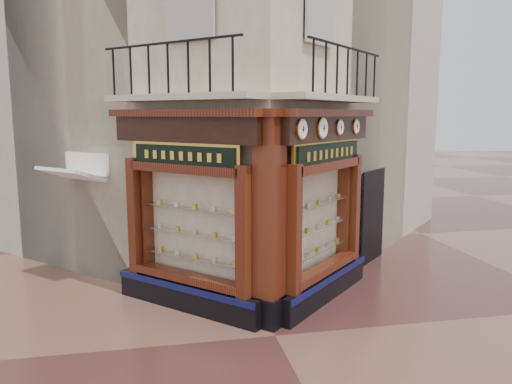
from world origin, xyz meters
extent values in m
plane|color=#472421|center=(0.00, 0.00, 0.00)|extent=(80.00, 80.00, 0.00)
cube|color=beige|center=(0.00, 6.16, 6.00)|extent=(11.31, 11.31, 12.00)
cube|color=beige|center=(-2.47, 8.63, 5.50)|extent=(11.31, 11.31, 11.00)
cube|color=beige|center=(2.47, 8.63, 5.50)|extent=(11.31, 11.31, 11.00)
cube|color=black|center=(-1.44, 1.54, 0.28)|extent=(2.72, 2.72, 0.55)
cube|color=#0D1043|center=(-1.57, 1.41, 0.49)|extent=(2.50, 2.50, 0.12)
cube|color=#3C120B|center=(-0.45, 0.55, 1.77)|extent=(0.37, 0.37, 2.45)
cube|color=#3C120B|center=(-2.43, 2.53, 1.77)|extent=(0.37, 0.37, 2.45)
cube|color=#F9EDBD|center=(-1.20, 1.77, 1.75)|extent=(1.80, 1.80, 2.10)
cube|color=black|center=(-1.42, 1.55, 3.60)|extent=(2.69, 2.69, 0.50)
cube|color=#3C120B|center=(-1.47, 1.50, 3.91)|extent=(2.86, 2.86, 0.14)
cube|color=black|center=(1.44, 1.54, 0.28)|extent=(2.72, 2.72, 0.55)
cube|color=#0D1043|center=(1.57, 1.41, 0.49)|extent=(2.50, 2.50, 0.12)
cube|color=#3C120B|center=(0.45, 0.55, 1.77)|extent=(0.37, 0.37, 2.45)
cube|color=#3C120B|center=(2.43, 2.53, 1.77)|extent=(0.37, 0.37, 2.45)
cube|color=#F9EDBD|center=(1.20, 1.77, 1.75)|extent=(1.80, 1.80, 2.10)
cube|color=black|center=(1.42, 1.55, 3.60)|extent=(2.69, 2.69, 0.50)
cube|color=#3C120B|center=(1.47, 1.50, 3.91)|extent=(2.86, 2.86, 0.14)
cube|color=black|center=(0.00, 0.50, 0.28)|extent=(0.78, 0.78, 0.55)
cube|color=#3C120B|center=(0.00, 0.50, 2.20)|extent=(0.64, 0.64, 3.50)
cube|color=#3C120B|center=(0.00, 0.50, 3.91)|extent=(0.85, 0.85, 0.14)
cube|color=beige|center=(-1.48, 1.49, 4.20)|extent=(2.97, 2.97, 0.12)
cube|color=black|center=(-1.72, 1.26, 5.15)|extent=(2.36, 2.36, 0.04)
cube|color=beige|center=(1.48, 1.49, 4.20)|extent=(2.97, 2.97, 0.12)
cube|color=black|center=(1.72, 1.26, 5.15)|extent=(2.36, 2.36, 0.04)
cylinder|color=#C28940|center=(0.57, 0.48, 3.62)|extent=(0.29, 0.29, 0.37)
cylinder|color=white|center=(0.59, 0.46, 3.62)|extent=(0.24, 0.24, 0.32)
cube|color=black|center=(0.60, 0.44, 3.62)|extent=(0.02, 0.02, 0.12)
cube|color=black|center=(0.60, 0.44, 3.62)|extent=(0.07, 0.07, 0.01)
cylinder|color=#C28940|center=(1.16, 1.06, 3.62)|extent=(0.32, 0.32, 0.41)
cylinder|color=white|center=(1.18, 1.04, 3.62)|extent=(0.26, 0.26, 0.35)
cube|color=black|center=(1.19, 1.03, 3.62)|extent=(0.02, 0.02, 0.14)
cube|color=black|center=(1.19, 1.03, 3.62)|extent=(0.08, 0.08, 0.01)
cylinder|color=#C28940|center=(1.72, 1.63, 3.62)|extent=(0.26, 0.26, 0.32)
cylinder|color=white|center=(1.74, 1.61, 3.62)|extent=(0.21, 0.21, 0.27)
cube|color=black|center=(1.75, 1.60, 3.62)|extent=(0.02, 0.02, 0.11)
cube|color=black|center=(1.75, 1.60, 3.62)|extent=(0.06, 0.06, 0.01)
cylinder|color=#C28940|center=(2.32, 2.23, 3.62)|extent=(0.26, 0.26, 0.32)
cylinder|color=white|center=(2.34, 2.21, 3.62)|extent=(0.21, 0.21, 0.28)
cube|color=black|center=(2.35, 2.19, 3.62)|extent=(0.02, 0.02, 0.11)
cube|color=black|center=(2.35, 2.19, 3.62)|extent=(0.07, 0.07, 0.01)
cube|color=gold|center=(-1.45, 1.53, 3.10)|extent=(1.93, 1.93, 0.51)
cube|color=black|center=(-1.48, 1.50, 3.10)|extent=(1.80, 1.80, 0.39)
cube|color=gold|center=(1.45, 1.53, 3.10)|extent=(2.10, 2.10, 0.56)
cube|color=black|center=(1.48, 1.50, 3.10)|extent=(1.95, 1.95, 0.42)
camera|label=1|loc=(-1.98, -8.10, 3.87)|focal=35.00mm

